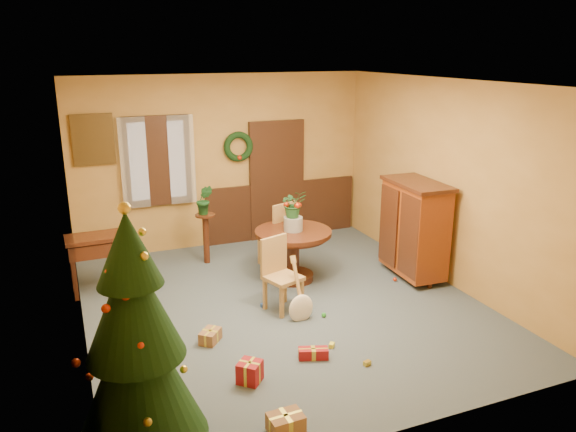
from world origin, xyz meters
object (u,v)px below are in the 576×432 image
dining_table (293,245)px  sideboard (415,227)px  christmas_tree (136,344)px  writing_desk (102,249)px  chair_near (279,271)px

dining_table → sideboard: sideboard is taller
dining_table → christmas_tree: 3.99m
christmas_tree → sideboard: (4.30, 2.42, -0.27)m
writing_desk → christmas_tree: bearing=-90.0°
chair_near → sideboard: sideboard is taller
writing_desk → dining_table: bearing=-13.9°
chair_near → christmas_tree: (-2.07, -2.18, 0.53)m
dining_table → sideboard: (1.70, -0.55, 0.24)m
dining_table → chair_near: (-0.53, -0.79, -0.02)m
christmas_tree → writing_desk: bearing=90.0°
chair_near → christmas_tree: christmas_tree is taller
sideboard → writing_desk: bearing=164.4°
christmas_tree → sideboard: 4.94m
chair_near → writing_desk: size_ratio=1.02×
dining_table → writing_desk: size_ratio=1.18×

